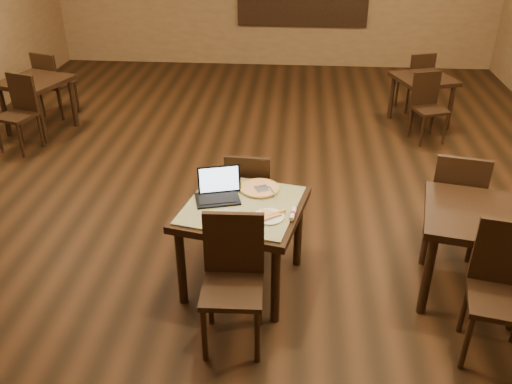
# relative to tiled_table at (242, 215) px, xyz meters

# --- Properties ---
(ground) EXTENTS (10.00, 10.00, 0.00)m
(ground) POSITION_rel_tiled_table_xyz_m (-0.08, 1.55, -0.66)
(ground) COLOR black
(ground) RESTS_ON ground
(tiled_table) EXTENTS (1.09, 1.09, 0.76)m
(tiled_table) POSITION_rel_tiled_table_xyz_m (0.00, 0.00, 0.00)
(tiled_table) COLOR black
(tiled_table) RESTS_ON ground
(chair_main_near) EXTENTS (0.44, 0.44, 0.99)m
(chair_main_near) POSITION_rel_tiled_table_xyz_m (-0.00, -0.61, -0.10)
(chair_main_near) COLOR black
(chair_main_near) RESTS_ON ground
(chair_main_far) EXTENTS (0.42, 0.42, 0.92)m
(chair_main_far) POSITION_rel_tiled_table_xyz_m (-0.00, 0.62, -0.14)
(chair_main_far) COLOR black
(chair_main_far) RESTS_ON ground
(laptop) EXTENTS (0.40, 0.35, 0.23)m
(laptop) POSITION_rel_tiled_table_xyz_m (-0.20, 0.10, 0.16)
(laptop) COLOR black
(laptop) RESTS_ON tiled_table
(plate) EXTENTS (0.23, 0.23, 0.01)m
(plate) POSITION_rel_tiled_table_xyz_m (0.22, -0.18, 0.11)
(plate) COLOR white
(plate) RESTS_ON tiled_table
(pizza_slice) EXTENTS (0.28, 0.28, 0.02)m
(pizza_slice) POSITION_rel_tiled_table_xyz_m (0.22, -0.18, 0.13)
(pizza_slice) COLOR #FBE8A7
(pizza_slice) RESTS_ON plate
(pizza_pan) EXTENTS (0.33, 0.33, 0.01)m
(pizza_pan) POSITION_rel_tiled_table_xyz_m (0.12, 0.24, 0.11)
(pizza_pan) COLOR silver
(pizza_pan) RESTS_ON tiled_table
(pizza_whole) EXTENTS (0.33, 0.33, 0.02)m
(pizza_whole) POSITION_rel_tiled_table_xyz_m (0.12, 0.24, 0.12)
(pizza_whole) COLOR #FBE8A7
(pizza_whole) RESTS_ON pizza_pan
(spatula) EXTENTS (0.21, 0.28, 0.01)m
(spatula) POSITION_rel_tiled_table_xyz_m (0.14, 0.22, 0.13)
(spatula) COLOR silver
(spatula) RESTS_ON pizza_whole
(napkin_roll) EXTENTS (0.05, 0.16, 0.04)m
(napkin_roll) POSITION_rel_tiled_table_xyz_m (0.40, -0.14, 0.12)
(napkin_roll) COLOR white
(napkin_roll) RESTS_ON tiled_table
(other_table_a) EXTENTS (0.92, 0.92, 0.68)m
(other_table_a) POSITION_rel_tiled_table_xyz_m (2.11, 3.74, -0.09)
(other_table_a) COLOR black
(other_table_a) RESTS_ON ground
(other_table_a_chair_near) EXTENTS (0.48, 0.48, 0.88)m
(other_table_a_chair_near) POSITION_rel_tiled_table_xyz_m (2.09, 3.22, -0.16)
(other_table_a_chair_near) COLOR black
(other_table_a_chair_near) RESTS_ON ground
(other_table_a_chair_far) EXTENTS (0.48, 0.48, 0.88)m
(other_table_a_chair_far) POSITION_rel_tiled_table_xyz_m (2.13, 4.26, -0.16)
(other_table_a_chair_far) COLOR black
(other_table_a_chair_far) RESTS_ON ground
(other_table_b) EXTENTS (0.98, 0.98, 0.73)m
(other_table_b) POSITION_rel_tiled_table_xyz_m (-3.08, 3.06, -0.06)
(other_table_b) COLOR black
(other_table_b) RESTS_ON ground
(other_table_b_chair_near) EXTENTS (0.51, 0.51, 0.94)m
(other_table_b_chair_near) POSITION_rel_tiled_table_xyz_m (-3.05, 2.51, -0.13)
(other_table_b_chair_near) COLOR black
(other_table_b_chair_near) RESTS_ON ground
(other_table_b_chair_far) EXTENTS (0.51, 0.51, 0.94)m
(other_table_b_chair_far) POSITION_rel_tiled_table_xyz_m (-3.11, 3.62, -0.13)
(other_table_b_chair_far) COLOR black
(other_table_b_chair_far) RESTS_ON ground
(other_table_c) EXTENTS (0.98, 0.98, 0.78)m
(other_table_c) POSITION_rel_tiled_table_xyz_m (1.83, -0.01, -0.02)
(other_table_c) COLOR black
(other_table_c) RESTS_ON ground
(other_table_c_chair_near) EXTENTS (0.51, 0.51, 1.00)m
(other_table_c_chair_near) POSITION_rel_tiled_table_xyz_m (1.85, -0.59, -0.09)
(other_table_c_chair_near) COLOR black
(other_table_c_chair_near) RESTS_ON ground
(other_table_c_chair_far) EXTENTS (0.51, 0.51, 1.00)m
(other_table_c_chair_far) POSITION_rel_tiled_table_xyz_m (1.81, 0.58, -0.09)
(other_table_c_chair_far) COLOR black
(other_table_c_chair_far) RESTS_ON ground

